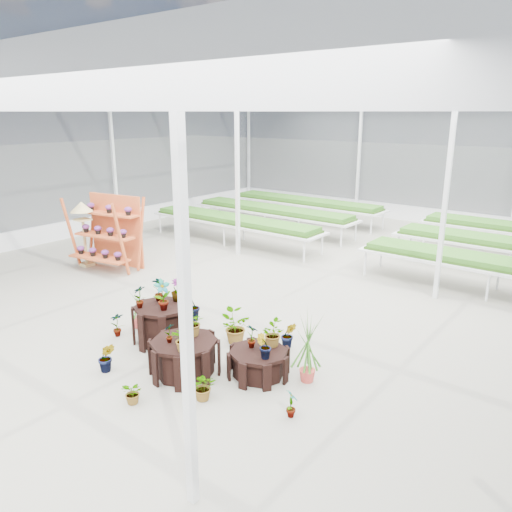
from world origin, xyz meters
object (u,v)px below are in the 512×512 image
Objects in this scene: plinth_tall at (162,324)px; plinth_low at (258,363)px; plinth_mid at (185,357)px; shelf_rack at (106,233)px; bird_table at (84,234)px.

plinth_tall reaches higher than plinth_low.
plinth_tall is 1.07× the size of plinth_low.
shelf_rack is at bearing 154.58° from plinth_mid.
plinth_mid is (1.20, -0.60, -0.06)m from plinth_tall.
plinth_low is (1.00, 0.70, -0.08)m from plinth_mid.
plinth_tall is 5.17m from shelf_rack.
plinth_tall is at bearing 153.43° from plinth_mid.
shelf_rack is at bearing 154.88° from plinth_tall.
plinth_mid is 6.51m from shelf_rack.
plinth_low is at bearing 2.60° from plinth_tall.
plinth_low is at bearing 34.99° from plinth_mid.
plinth_low is at bearing -26.98° from shelf_rack.
shelf_rack reaches higher than plinth_tall.
plinth_mid is 1.22m from plinth_low.
plinth_tall is 0.58× the size of bird_table.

